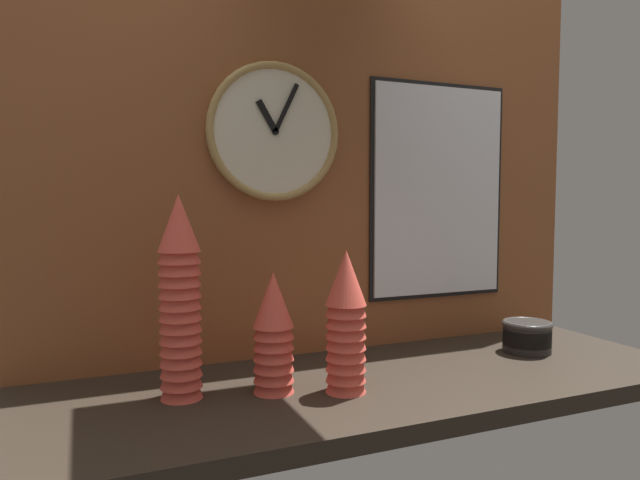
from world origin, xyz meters
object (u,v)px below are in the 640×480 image
object	(u,v)px
wall_clock	(274,132)
bowl_stack_far_right	(527,335)
cup_stack_center	(346,321)
cup_stack_center_left	(274,333)
cup_stack_left	(180,297)
menu_board	(439,191)

from	to	relation	value
wall_clock	bowl_stack_far_right	bearing A→B (deg)	-17.41
cup_stack_center	cup_stack_center_left	bearing A→B (deg)	158.13
cup_stack_left	menu_board	size ratio (longest dim) A/B	0.68
cup_stack_left	bowl_stack_far_right	distance (m)	0.94
cup_stack_center_left	menu_board	world-z (taller)	menu_board
cup_stack_center	wall_clock	bearing A→B (deg)	100.89
wall_clock	menu_board	xyz separation A→B (m)	(0.50, 0.01, -0.15)
cup_stack_center	wall_clock	size ratio (longest dim) A/B	0.87
cup_stack_center	cup_stack_left	bearing A→B (deg)	163.65
cup_stack_left	cup_stack_center	size ratio (longest dim) A/B	1.38
cup_stack_center_left	cup_stack_left	bearing A→B (deg)	168.08
cup_stack_left	menu_board	distance (m)	0.84
cup_stack_left	bowl_stack_far_right	size ratio (longest dim) A/B	3.21
cup_stack_center_left	wall_clock	bearing A→B (deg)	70.72
cup_stack_center_left	cup_stack_center	bearing A→B (deg)	-21.87
cup_stack_center_left	bowl_stack_far_right	xyz separation A→B (m)	(0.74, 0.04, -0.08)
cup_stack_center_left	cup_stack_center	world-z (taller)	cup_stack_center
cup_stack_center_left	cup_stack_left	distance (m)	0.21
cup_stack_center_left	menu_board	xyz separation A→B (m)	(0.59, 0.25, 0.31)
wall_clock	menu_board	bearing A→B (deg)	1.00
wall_clock	menu_board	world-z (taller)	wall_clock
bowl_stack_far_right	menu_board	bearing A→B (deg)	124.44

